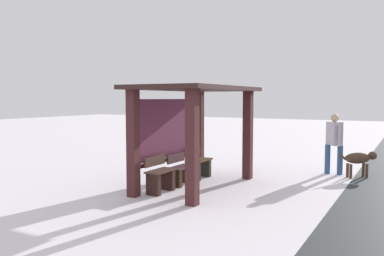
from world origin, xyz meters
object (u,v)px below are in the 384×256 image
at_px(person_walking, 334,139).
at_px(bench_right_inside, 198,166).
at_px(bench_center_inside, 181,172).
at_px(dog, 360,159).
at_px(bench_left_inside, 160,177).
at_px(bus_shelter, 190,113).

bearing_deg(person_walking, bench_right_inside, 127.83).
xyz_separation_m(bench_right_inside, person_walking, (2.22, -2.86, 0.61)).
relative_size(bench_center_inside, dog, 0.92).
bearing_deg(dog, bench_left_inside, 137.03).
bearing_deg(bench_right_inside, bench_left_inside, -179.98).
bearing_deg(bench_left_inside, bench_right_inside, 0.02).
distance_m(bench_center_inside, dog, 4.56).
height_order(bench_left_inside, dog, bench_left_inside).
bearing_deg(bench_left_inside, person_walking, -36.00).
height_order(bench_right_inside, person_walking, person_walking).
relative_size(bench_left_inside, bench_right_inside, 1.00).
relative_size(bench_right_inside, person_walking, 0.48).
distance_m(bench_left_inside, dog, 5.15).
distance_m(bench_left_inside, person_walking, 4.90).
xyz_separation_m(bench_center_inside, person_walking, (3.08, -2.86, 0.62)).
bearing_deg(person_walking, bus_shelter, 139.63).
xyz_separation_m(bench_right_inside, dog, (2.05, -3.51, 0.15)).
height_order(bench_center_inside, person_walking, person_walking).
distance_m(bus_shelter, dog, 4.53).
distance_m(bus_shelter, person_walking, 4.11).
xyz_separation_m(bus_shelter, bench_center_inside, (0.00, 0.24, -1.37)).
bearing_deg(dog, bench_right_inside, 120.31).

